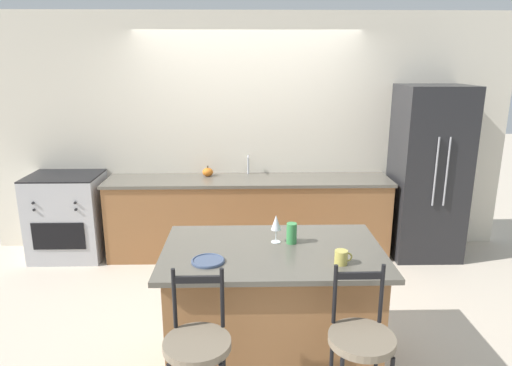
{
  "coord_description": "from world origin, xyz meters",
  "views": [
    {
      "loc": [
        -0.03,
        -4.58,
        2.18
      ],
      "look_at": [
        0.06,
        -0.66,
        1.12
      ],
      "focal_mm": 32.0,
      "sensor_mm": 36.0,
      "label": 1
    }
  ],
  "objects": [
    {
      "name": "ground_plane",
      "position": [
        0.0,
        0.0,
        0.0
      ],
      "size": [
        18.0,
        18.0,
        0.0
      ],
      "primitive_type": "plane",
      "color": "beige"
    },
    {
      "name": "wall_back",
      "position": [
        0.0,
        0.65,
        1.35
      ],
      "size": [
        6.0,
        0.07,
        2.7
      ],
      "color": "beige",
      "rests_on": "ground_plane"
    },
    {
      "name": "back_counter",
      "position": [
        0.0,
        0.35,
        0.45
      ],
      "size": [
        3.17,
        0.63,
        0.9
      ],
      "color": "#936038",
      "rests_on": "ground_plane"
    },
    {
      "name": "sink_faucet",
      "position": [
        0.0,
        0.54,
        1.04
      ],
      "size": [
        0.02,
        0.13,
        0.22
      ],
      "color": "#ADAFB5",
      "rests_on": "back_counter"
    },
    {
      "name": "kitchen_island",
      "position": [
        0.15,
        -1.67,
        0.46
      ],
      "size": [
        1.52,
        0.95,
        0.92
      ],
      "color": "#936038",
      "rests_on": "ground_plane"
    },
    {
      "name": "refrigerator",
      "position": [
        2.0,
        0.3,
        0.96
      ],
      "size": [
        0.73,
        0.69,
        1.92
      ],
      "color": "#232326",
      "rests_on": "ground_plane"
    },
    {
      "name": "oven_range",
      "position": [
        -2.04,
        0.33,
        0.48
      ],
      "size": [
        0.78,
        0.63,
        0.96
      ],
      "color": "#B7B7BC",
      "rests_on": "ground_plane"
    },
    {
      "name": "bar_stool_near",
      "position": [
        -0.3,
        -2.41,
        0.58
      ],
      "size": [
        0.37,
        0.37,
        1.08
      ],
      "color": "black",
      "rests_on": "ground_plane"
    },
    {
      "name": "bar_stool_far",
      "position": [
        0.61,
        -2.39,
        0.58
      ],
      "size": [
        0.37,
        0.37,
        1.08
      ],
      "color": "black",
      "rests_on": "ground_plane"
    },
    {
      "name": "dinner_plate",
      "position": [
        -0.28,
        -1.87,
        0.93
      ],
      "size": [
        0.22,
        0.22,
        0.02
      ],
      "color": "#425170",
      "rests_on": "kitchen_island"
    },
    {
      "name": "wine_glass",
      "position": [
        0.18,
        -1.54,
        1.06
      ],
      "size": [
        0.07,
        0.07,
        0.2
      ],
      "color": "white",
      "rests_on": "kitchen_island"
    },
    {
      "name": "coffee_mug",
      "position": [
        0.58,
        -1.92,
        0.96
      ],
      "size": [
        0.12,
        0.08,
        0.09
      ],
      "color": "#C1B251",
      "rests_on": "kitchen_island"
    },
    {
      "name": "tumbler_cup",
      "position": [
        0.29,
        -1.56,
        0.99
      ],
      "size": [
        0.07,
        0.07,
        0.15
      ],
      "color": "#3D934C",
      "rests_on": "kitchen_island"
    },
    {
      "name": "pumpkin_decoration",
      "position": [
        -0.46,
        0.46,
        0.95
      ],
      "size": [
        0.12,
        0.12,
        0.12
      ],
      "color": "orange",
      "rests_on": "back_counter"
    }
  ]
}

